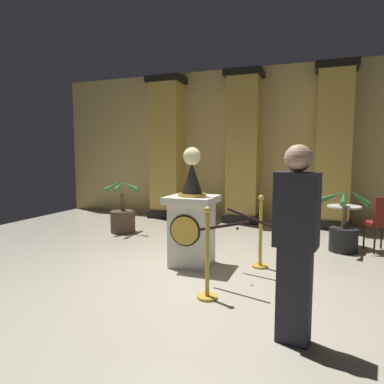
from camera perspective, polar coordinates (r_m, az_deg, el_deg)
name	(u,v)px	position (r m, az deg, el deg)	size (l,w,h in m)	color
ground_plane	(181,274)	(4.94, -1.88, -13.36)	(10.60, 10.60, 0.00)	#B2A893
back_wall	(247,145)	(9.00, 9.03, 7.64)	(10.60, 0.16, 3.81)	tan
pedestal_clock	(192,221)	(5.14, -0.02, -4.73)	(0.70, 0.70, 1.76)	silver
stanchion_near	(207,266)	(4.04, 2.53, -12.15)	(0.24, 0.24, 1.07)	gold
stanchion_far	(260,242)	(5.22, 11.21, -8.07)	(0.24, 0.24, 1.07)	gold
velvet_rope	(238,222)	(4.52, 7.52, -4.89)	(0.88, 0.90, 0.22)	black
column_left	(168,149)	(9.30, -3.90, 7.10)	(0.92, 0.92, 3.66)	black
column_right	(333,148)	(8.49, 22.27, 6.77)	(0.89, 0.89, 3.66)	black
column_centre_rear	(244,148)	(8.67, 8.58, 7.12)	(0.90, 0.90, 3.66)	black
potted_palm_left	(123,216)	(7.58, -11.35, -3.98)	(0.72, 0.79, 1.17)	#4C3828
potted_palm_right	(344,233)	(6.50, 23.73, -6.17)	(0.81, 0.80, 1.12)	black
bystander_guest	(296,239)	(3.12, 16.75, -7.43)	(0.39, 0.27, 1.73)	#26262D
cafe_table	(343,221)	(6.82, 23.70, -4.33)	(0.58, 0.58, 0.74)	#332D28
cafe_chair_red	(382,219)	(6.65, 28.85, -3.96)	(0.53, 0.53, 0.96)	black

